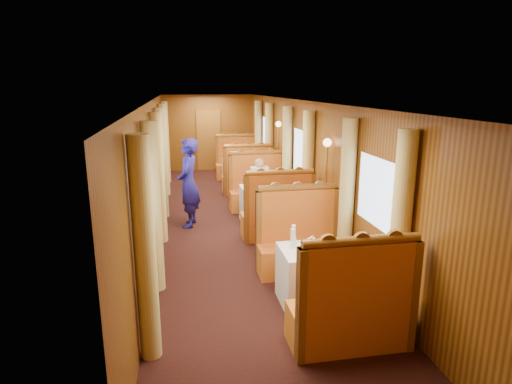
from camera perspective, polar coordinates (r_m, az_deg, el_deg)
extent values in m
cube|color=brown|center=(14.53, -6.32, 6.86)|extent=(0.80, 0.04, 2.00)
cube|color=white|center=(5.75, 8.60, -10.98)|extent=(1.05, 0.72, 0.75)
cube|color=#AC3813|center=(5.04, 12.14, -16.94)|extent=(1.30, 0.55, 0.45)
cube|color=#AC3813|center=(4.57, 13.58, -11.51)|extent=(1.30, 0.12, 0.80)
cylinder|color=brown|center=(4.40, 13.91, -6.32)|extent=(1.23, 0.10, 0.10)
cube|color=#AC3813|center=(6.64, 5.90, -8.79)|extent=(1.30, 0.55, 0.45)
cube|color=#AC3813|center=(6.62, 5.52, -3.09)|extent=(1.30, 0.12, 0.80)
cylinder|color=brown|center=(6.50, 5.61, 0.62)|extent=(1.23, 0.10, 0.10)
cube|color=white|center=(8.93, 1.40, -1.67)|extent=(1.05, 0.72, 0.75)
cube|color=#AC3813|center=(8.08, 2.76, -4.49)|extent=(1.30, 0.55, 0.45)
cube|color=#AC3813|center=(7.71, 3.17, -0.58)|extent=(1.30, 0.12, 0.80)
cylinder|color=brown|center=(7.61, 3.21, 2.63)|extent=(1.23, 0.10, 0.10)
cube|color=#AC3813|center=(9.87, 0.28, -1.05)|extent=(1.30, 0.55, 0.45)
cube|color=#AC3813|center=(9.93, 0.05, 2.76)|extent=(1.30, 0.12, 0.80)
cylinder|color=brown|center=(9.85, 0.05, 5.27)|extent=(1.23, 0.10, 0.10)
cube|color=white|center=(12.28, -1.91, 2.67)|extent=(1.05, 0.72, 0.75)
cube|color=#AC3813|center=(11.40, -1.20, 1.01)|extent=(1.30, 0.55, 0.45)
cube|color=#AC3813|center=(11.06, -1.04, 3.92)|extent=(1.30, 0.12, 0.80)
cylinder|color=brown|center=(10.99, -1.05, 6.18)|extent=(1.23, 0.10, 0.10)
cube|color=#AC3813|center=(13.23, -2.51, 2.83)|extent=(1.30, 0.55, 0.45)
cube|color=#AC3813|center=(13.34, -2.66, 5.64)|extent=(1.30, 0.12, 0.80)
cylinder|color=brown|center=(13.28, -2.68, 7.52)|extent=(1.23, 0.10, 0.10)
cube|color=silver|center=(5.51, 7.82, -7.77)|extent=(0.35, 0.28, 0.01)
cylinder|color=white|center=(5.55, 11.82, -7.75)|extent=(0.22, 0.22, 0.01)
cylinder|color=white|center=(5.56, 4.86, -7.08)|extent=(0.08, 0.08, 0.08)
cylinder|color=white|center=(5.51, 4.89, -5.80)|extent=(0.05, 0.05, 0.18)
cylinder|color=white|center=(5.71, 5.00, -6.52)|extent=(0.08, 0.08, 0.08)
cylinder|color=white|center=(5.66, 5.03, -5.26)|extent=(0.05, 0.05, 0.18)
cylinder|color=silver|center=(8.85, 1.43, 1.16)|extent=(0.06, 0.06, 0.14)
cylinder|color=silver|center=(12.17, -2.02, 4.70)|extent=(0.06, 0.06, 0.14)
cylinder|color=tan|center=(4.45, -14.60, -7.70)|extent=(0.22, 0.22, 2.35)
cylinder|color=tan|center=(5.93, -13.58, -2.18)|extent=(0.22, 0.22, 2.35)
cylinder|color=tan|center=(5.04, 18.64, -5.44)|extent=(0.22, 0.22, 2.35)
cylinder|color=tan|center=(6.38, 11.98, -0.95)|extent=(0.22, 0.22, 2.35)
cylinder|color=tan|center=(7.81, -12.86, 1.74)|extent=(0.22, 0.22, 2.35)
cylinder|color=tan|center=(9.34, -12.50, 3.74)|extent=(0.22, 0.22, 2.35)
cylinder|color=tan|center=(8.16, 6.88, 2.51)|extent=(0.22, 0.22, 2.35)
cylinder|color=tan|center=(9.63, 4.17, 4.34)|extent=(0.22, 0.22, 2.35)
cylinder|color=tan|center=(11.26, -12.18, 5.46)|extent=(0.22, 0.22, 2.35)
cylinder|color=tan|center=(12.80, -11.99, 6.47)|extent=(0.22, 0.22, 2.35)
cylinder|color=tan|center=(11.50, 1.76, 5.94)|extent=(0.22, 0.22, 2.35)
cylinder|color=tan|center=(13.02, 0.32, 6.89)|extent=(0.22, 0.22, 2.35)
cylinder|color=#BF8C3F|center=(6.93, -13.22, -1.96)|extent=(0.04, 0.04, 1.85)
sphere|color=#FFD18C|center=(6.74, -13.68, 5.87)|extent=(0.14, 0.14, 0.14)
cylinder|color=#BF8C3F|center=(7.32, 9.19, -0.91)|extent=(0.04, 0.04, 1.85)
sphere|color=#FFD18C|center=(7.14, 9.49, 6.52)|extent=(0.14, 0.14, 0.14)
cylinder|color=#BF8C3F|center=(10.34, -12.36, 3.31)|extent=(0.04, 0.04, 1.85)
sphere|color=#FFD18C|center=(10.21, -12.64, 8.58)|extent=(0.14, 0.14, 0.14)
cylinder|color=#BF8C3F|center=(10.61, 2.95, 3.88)|extent=(0.04, 0.04, 1.85)
sphere|color=#FFD18C|center=(10.48, 3.01, 9.02)|extent=(0.14, 0.14, 0.14)
imported|color=navy|center=(8.65, -8.98, 1.17)|extent=(0.54, 0.72, 1.78)
cube|color=beige|center=(9.61, 0.44, 1.76)|extent=(0.40, 0.24, 0.55)
sphere|color=tan|center=(9.54, 0.44, 3.88)|extent=(0.20, 0.20, 0.20)
cube|color=beige|center=(9.49, 0.63, 0.19)|extent=(0.36, 0.30, 0.14)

